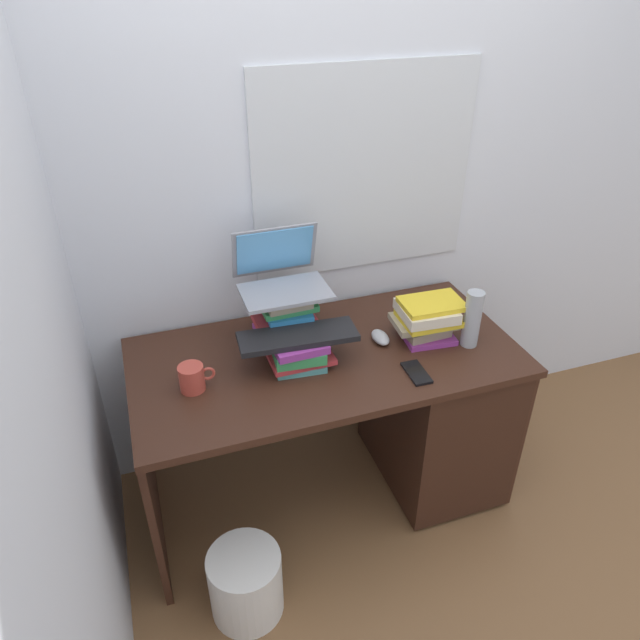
% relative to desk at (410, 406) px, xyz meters
% --- Properties ---
extents(ground_plane, '(6.00, 6.00, 0.00)m').
position_rel_desk_xyz_m(ground_plane, '(-0.36, 0.03, -0.40)').
color(ground_plane, brown).
extents(wall_back, '(6.00, 0.06, 2.60)m').
position_rel_desk_xyz_m(wall_back, '(-0.36, 0.43, 0.90)').
color(wall_back, silver).
rests_on(wall_back, ground).
extents(wall_left, '(0.05, 6.00, 2.60)m').
position_rel_desk_xyz_m(wall_left, '(-1.23, 0.03, 0.90)').
color(wall_left, silver).
rests_on(wall_left, ground).
extents(desk, '(1.44, 0.71, 0.72)m').
position_rel_desk_xyz_m(desk, '(0.00, 0.00, 0.00)').
color(desk, '#381E14').
rests_on(desk, ground).
extents(book_stack_tall, '(0.24, 0.18, 0.22)m').
position_rel_desk_xyz_m(book_stack_tall, '(-0.48, 0.14, 0.44)').
color(book_stack_tall, '#B22D33').
rests_on(book_stack_tall, desk).
extents(book_stack_keyboard_riser, '(0.23, 0.20, 0.11)m').
position_rel_desk_xyz_m(book_stack_keyboard_riser, '(-0.48, -0.00, 0.39)').
color(book_stack_keyboard_riser, teal).
rests_on(book_stack_keyboard_riser, desk).
extents(book_stack_side, '(0.26, 0.21, 0.17)m').
position_rel_desk_xyz_m(book_stack_side, '(0.04, 0.01, 0.41)').
color(book_stack_side, '#8C338C').
rests_on(book_stack_side, desk).
extents(laptop, '(0.32, 0.27, 0.21)m').
position_rel_desk_xyz_m(laptop, '(-0.48, 0.20, 0.60)').
color(laptop, gray).
rests_on(laptop, book_stack_tall).
extents(keyboard, '(0.43, 0.17, 0.02)m').
position_rel_desk_xyz_m(keyboard, '(-0.48, -0.00, 0.45)').
color(keyboard, black).
rests_on(keyboard, book_stack_keyboard_riser).
extents(computer_mouse, '(0.06, 0.10, 0.04)m').
position_rel_desk_xyz_m(computer_mouse, '(-0.14, 0.04, 0.35)').
color(computer_mouse, '#A5A8AD').
rests_on(computer_mouse, desk).
extents(mug, '(0.12, 0.09, 0.09)m').
position_rel_desk_xyz_m(mug, '(-0.86, -0.02, 0.37)').
color(mug, '#B23F33').
rests_on(mug, desk).
extents(water_bottle, '(0.06, 0.06, 0.23)m').
position_rel_desk_xyz_m(water_bottle, '(0.17, -0.09, 0.44)').
color(water_bottle, '#999EA5').
rests_on(water_bottle, desk).
extents(cell_phone, '(0.07, 0.14, 0.01)m').
position_rel_desk_xyz_m(cell_phone, '(-0.10, -0.19, 0.33)').
color(cell_phone, black).
rests_on(cell_phone, desk).
extents(wastebasket, '(0.26, 0.26, 0.27)m').
position_rel_desk_xyz_m(wastebasket, '(-0.81, -0.40, -0.26)').
color(wastebasket, silver).
rests_on(wastebasket, ground).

